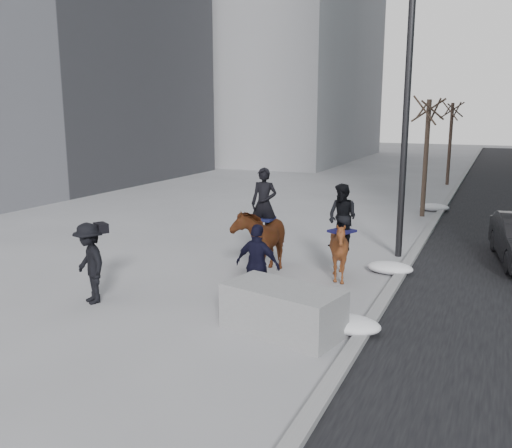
% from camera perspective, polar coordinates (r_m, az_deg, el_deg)
% --- Properties ---
extents(ground, '(120.00, 120.00, 0.00)m').
position_cam_1_polar(ground, '(11.89, -2.41, -8.19)').
color(ground, gray).
rests_on(ground, ground).
extents(curb, '(0.25, 90.00, 0.12)m').
position_cam_1_polar(curb, '(20.46, 18.11, -0.02)').
color(curb, gray).
rests_on(curb, ground).
extents(planter, '(2.38, 1.55, 0.88)m').
position_cam_1_polar(planter, '(10.22, 2.84, -9.00)').
color(planter, gray).
rests_on(planter, ground).
extents(tree_near, '(1.20, 1.20, 4.97)m').
position_cam_1_polar(tree_near, '(21.90, 17.47, 7.19)').
color(tree_near, '#3B2B22').
rests_on(tree_near, ground).
extents(tree_far, '(1.20, 1.20, 4.96)m').
position_cam_1_polar(tree_far, '(31.91, 19.77, 8.35)').
color(tree_far, '#372820').
rests_on(tree_far, ground).
extents(mounted_left, '(1.10, 2.14, 2.67)m').
position_cam_1_polar(mounted_left, '(13.71, 0.62, -1.11)').
color(mounted_left, '#4C2C0F').
rests_on(mounted_left, ground).
extents(mounted_right, '(1.72, 1.80, 2.36)m').
position_cam_1_polar(mounted_right, '(13.20, 8.86, -1.97)').
color(mounted_right, '#512D10').
rests_on(mounted_right, ground).
extents(feeder, '(1.06, 0.90, 1.75)m').
position_cam_1_polar(feeder, '(11.45, 0.19, -4.35)').
color(feeder, black).
rests_on(feeder, ground).
extents(camera_crew, '(1.31, 1.13, 1.75)m').
position_cam_1_polar(camera_crew, '(12.12, -17.09, -3.93)').
color(camera_crew, black).
rests_on(camera_crew, ground).
extents(lamppost, '(0.25, 1.08, 9.09)m').
position_cam_1_polar(lamppost, '(15.55, 15.78, 14.84)').
color(lamppost, black).
rests_on(lamppost, ground).
extents(snow_piles, '(1.23, 14.41, 0.31)m').
position_cam_1_polar(snow_piles, '(15.91, 15.11, -2.81)').
color(snow_piles, silver).
rests_on(snow_piles, ground).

